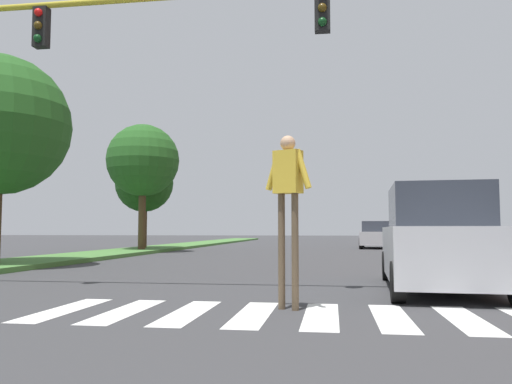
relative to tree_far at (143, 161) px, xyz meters
The scene contains 9 objects.
ground_plane 10.53m from the tree_far, 21.04° to the left, with size 140.00×140.00×0.00m, color #38383A.
crosswalk 20.46m from the tree_far, 63.68° to the right, with size 6.75×2.20×0.01m.
median_strip 4.74m from the tree_far, 102.21° to the left, with size 2.84×64.00×0.15m, color #477A38.
tree_far is the anchor object (origin of this frame).
tree_distant 2.56m from the tree_far, 108.61° to the left, with size 3.17×3.17×5.12m.
traffic_light_gantry 16.09m from the tree_far, 76.13° to the right, with size 10.08×0.30×6.00m.
pedestrian_performer 19.74m from the tree_far, 63.13° to the right, with size 0.72×0.39×2.49m.
suv_crossing 18.91m from the tree_far, 51.99° to the right, with size 2.21×4.70×1.97m.
sedan_midblock 14.70m from the tree_far, 31.82° to the left, with size 2.25×4.60×1.64m.
Camera 1 is at (0.61, 1.80, 1.13)m, focal length 36.29 mm.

